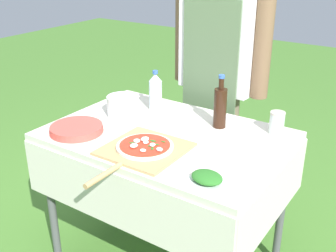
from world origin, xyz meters
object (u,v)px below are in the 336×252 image
object	(u,v)px
water_bottle	(155,92)
oil_bottle	(220,107)
mixing_tub	(123,106)
plate_stack	(77,129)
pizza_on_peel	(143,149)
sauce_jar	(277,124)
person_cook	(219,64)
herb_container	(207,178)
prep_table	(166,150)

from	to	relation	value
water_bottle	oil_bottle	bearing A→B (deg)	-2.30
mixing_tub	plate_stack	world-z (taller)	mixing_tub
pizza_on_peel	sauce_jar	world-z (taller)	sauce_jar
person_cook	mixing_tub	size ratio (longest dim) A/B	9.94
oil_bottle	plate_stack	xyz separation A→B (m)	(-0.56, -0.46, -0.09)
pizza_on_peel	herb_container	size ratio (longest dim) A/B	3.18
mixing_tub	sauce_jar	distance (m)	0.82
oil_bottle	water_bottle	bearing A→B (deg)	177.70
person_cook	oil_bottle	size ratio (longest dim) A/B	6.22
mixing_tub	plate_stack	xyz separation A→B (m)	(-0.05, -0.30, -0.04)
sauce_jar	herb_container	bearing A→B (deg)	-95.47
person_cook	oil_bottle	bearing A→B (deg)	123.68
mixing_tub	sauce_jar	bearing A→B (deg)	17.02
water_bottle	sauce_jar	xyz separation A→B (m)	(0.68, 0.07, -0.06)
pizza_on_peel	herb_container	distance (m)	0.38
prep_table	person_cook	distance (m)	0.70
plate_stack	water_bottle	bearing A→B (deg)	72.63
sauce_jar	person_cook	bearing A→B (deg)	146.51
person_cook	mixing_tub	bearing A→B (deg)	68.68
prep_table	water_bottle	world-z (taller)	water_bottle
oil_bottle	plate_stack	bearing A→B (deg)	-140.88
oil_bottle	plate_stack	distance (m)	0.73
water_bottle	herb_container	distance (m)	0.83
prep_table	herb_container	distance (m)	0.51
person_cook	oil_bottle	xyz separation A→B (m)	(0.23, -0.42, -0.09)
oil_bottle	sauce_jar	distance (m)	0.29
pizza_on_peel	mixing_tub	xyz separation A→B (m)	(-0.35, 0.28, 0.04)
person_cook	sauce_jar	bearing A→B (deg)	151.42
pizza_on_peel	water_bottle	world-z (taller)	water_bottle
person_cook	oil_bottle	world-z (taller)	person_cook
person_cook	plate_stack	distance (m)	0.95
prep_table	pizza_on_peel	world-z (taller)	pizza_on_peel
prep_table	person_cook	bearing A→B (deg)	94.23
oil_bottle	mixing_tub	xyz separation A→B (m)	(-0.51, -0.15, -0.06)
oil_bottle	mixing_tub	world-z (taller)	oil_bottle
water_bottle	herb_container	world-z (taller)	water_bottle
water_bottle	sauce_jar	distance (m)	0.69
water_bottle	sauce_jar	size ratio (longest dim) A/B	2.02
person_cook	sauce_jar	distance (m)	0.62
pizza_on_peel	sauce_jar	xyz separation A→B (m)	(0.43, 0.52, 0.04)
pizza_on_peel	oil_bottle	size ratio (longest dim) A/B	2.04
prep_table	sauce_jar	xyz separation A→B (m)	(0.45, 0.30, 0.14)
prep_table	plate_stack	distance (m)	0.46
herb_container	sauce_jar	world-z (taller)	sauce_jar
person_cook	water_bottle	xyz separation A→B (m)	(-0.18, -0.40, -0.10)
plate_stack	person_cook	bearing A→B (deg)	69.19
water_bottle	prep_table	bearing A→B (deg)	-45.07
water_bottle	sauce_jar	bearing A→B (deg)	5.82
person_cook	sauce_jar	xyz separation A→B (m)	(0.50, -0.33, -0.15)
plate_stack	sauce_jar	world-z (taller)	sauce_jar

